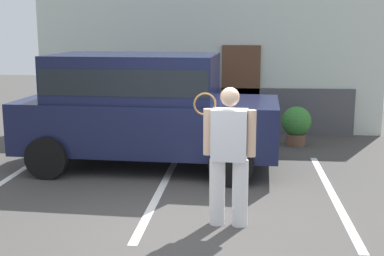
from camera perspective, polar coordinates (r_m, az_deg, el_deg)
name	(u,v)px	position (r m, az deg, el deg)	size (l,w,h in m)	color
ground_plane	(174,225)	(6.84, -1.99, -10.61)	(40.00, 40.00, 0.00)	#423F3D
parking_stripe_0	(1,183)	(9.09, -20.31, -5.74)	(0.12, 4.40, 0.01)	silver
parking_stripe_1	(161,188)	(8.29, -3.40, -6.64)	(0.12, 4.40, 0.01)	silver
parking_stripe_2	(332,193)	(8.32, 15.18, -6.98)	(0.12, 4.40, 0.01)	silver
house_frontage	(208,71)	(12.48, 1.75, 6.35)	(8.24, 0.40, 3.17)	silver
parked_suv	(143,105)	(9.34, -5.42, 2.55)	(4.67, 2.31, 2.05)	#141938
tennis_player_man	(229,154)	(6.58, 4.08, -2.93)	(0.80, 0.31, 1.79)	white
potted_plant_by_porch	(296,124)	(11.37, 11.43, 0.46)	(0.64, 0.64, 0.84)	brown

